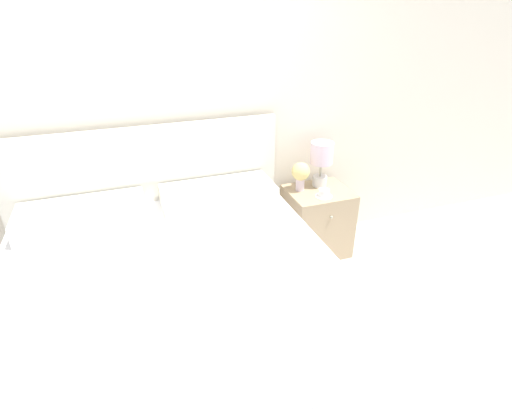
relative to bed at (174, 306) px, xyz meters
name	(u,v)px	position (x,y,z in m)	size (l,w,h in m)	color
ground_plane	(160,264)	(0.00, 0.91, -0.32)	(12.00, 12.00, 0.00)	#BCB7B2
wall_back	(137,100)	(0.00, 0.98, 0.98)	(8.00, 0.06, 2.60)	silver
bed	(174,306)	(0.00, 0.00, 0.00)	(1.93, 1.95, 1.14)	white
nightstand	(317,221)	(1.28, 0.68, -0.04)	(0.49, 0.44, 0.56)	tan
table_lamp	(321,158)	(1.33, 0.77, 0.48)	(0.18, 0.18, 0.36)	white
flower_vase	(301,173)	(1.14, 0.74, 0.38)	(0.14, 0.14, 0.23)	silver
teacup	(324,193)	(1.26, 0.57, 0.27)	(0.13, 0.13, 0.06)	white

